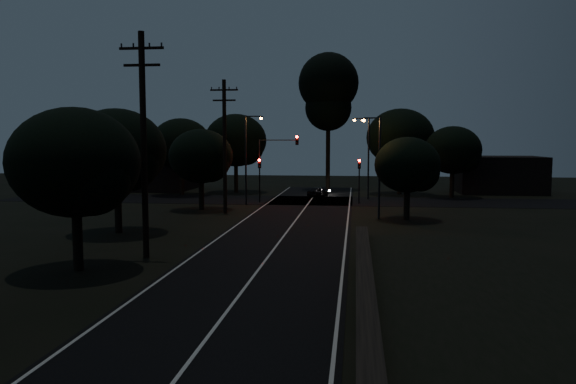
# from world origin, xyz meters

# --- Properties ---
(road_surface) EXTENTS (60.00, 70.00, 0.03)m
(road_surface) POSITION_xyz_m (0.00, 31.12, 0.01)
(road_surface) COLOR black
(road_surface) RESTS_ON ground
(retaining_wall) EXTENTS (6.93, 26.00, 1.60)m
(retaining_wall) POSITION_xyz_m (7.74, 3.00, 0.62)
(retaining_wall) COLOR black
(retaining_wall) RESTS_ON ground
(utility_pole_mid) EXTENTS (2.20, 0.30, 11.00)m
(utility_pole_mid) POSITION_xyz_m (-6.00, 15.00, 5.74)
(utility_pole_mid) COLOR black
(utility_pole_mid) RESTS_ON ground
(utility_pole_far) EXTENTS (2.20, 0.30, 10.50)m
(utility_pole_far) POSITION_xyz_m (-6.00, 32.00, 5.48)
(utility_pole_far) COLOR black
(utility_pole_far) RESTS_ON ground
(tree_left_b) EXTENTS (5.71, 5.71, 7.26)m
(tree_left_b) POSITION_xyz_m (-7.80, 11.88, 4.71)
(tree_left_b) COLOR black
(tree_left_b) RESTS_ON ground
(tree_left_c) EXTENTS (6.15, 6.15, 7.77)m
(tree_left_c) POSITION_xyz_m (-10.28, 21.88, 5.02)
(tree_left_c) COLOR black
(tree_left_c) RESTS_ON ground
(tree_left_d) EXTENTS (5.30, 5.30, 6.73)m
(tree_left_d) POSITION_xyz_m (-8.31, 33.89, 4.36)
(tree_left_d) COLOR black
(tree_left_d) RESTS_ON ground
(tree_far_nw) EXTENTS (6.86, 6.86, 8.69)m
(tree_far_nw) POSITION_xyz_m (-8.76, 49.86, 5.63)
(tree_far_nw) COLOR black
(tree_far_nw) RESTS_ON ground
(tree_far_w) EXTENTS (6.34, 6.34, 8.09)m
(tree_far_w) POSITION_xyz_m (-13.78, 45.87, 5.25)
(tree_far_w) COLOR black
(tree_far_w) RESTS_ON ground
(tree_far_ne) EXTENTS (7.25, 7.25, 9.16)m
(tree_far_ne) POSITION_xyz_m (9.26, 49.85, 5.93)
(tree_far_ne) COLOR black
(tree_far_ne) RESTS_ON ground
(tree_far_e) EXTENTS (5.68, 5.68, 7.21)m
(tree_far_e) POSITION_xyz_m (14.20, 46.89, 4.67)
(tree_far_e) COLOR black
(tree_far_e) RESTS_ON ground
(tree_right_a) EXTENTS (4.75, 4.75, 6.04)m
(tree_right_a) POSITION_xyz_m (8.17, 29.90, 3.91)
(tree_right_a) COLOR black
(tree_right_a) RESTS_ON ground
(tall_pine) EXTENTS (7.02, 7.02, 15.96)m
(tall_pine) POSITION_xyz_m (1.00, 55.00, 11.51)
(tall_pine) COLOR black
(tall_pine) RESTS_ON ground
(building_left) EXTENTS (10.00, 8.00, 4.40)m
(building_left) POSITION_xyz_m (-20.00, 52.00, 2.20)
(building_left) COLOR black
(building_left) RESTS_ON ground
(building_right) EXTENTS (9.00, 7.00, 4.00)m
(building_right) POSITION_xyz_m (20.00, 53.00, 2.00)
(building_right) COLOR black
(building_right) RESTS_ON ground
(signal_left) EXTENTS (0.28, 0.35, 4.10)m
(signal_left) POSITION_xyz_m (-4.60, 39.99, 2.84)
(signal_left) COLOR black
(signal_left) RESTS_ON ground
(signal_right) EXTENTS (0.28, 0.35, 4.10)m
(signal_right) POSITION_xyz_m (4.60, 39.99, 2.84)
(signal_right) COLOR black
(signal_right) RESTS_ON ground
(signal_mast) EXTENTS (3.70, 0.35, 6.25)m
(signal_mast) POSITION_xyz_m (-2.91, 39.99, 4.34)
(signal_mast) COLOR black
(signal_mast) RESTS_ON ground
(streetlight_a) EXTENTS (1.66, 0.26, 8.00)m
(streetlight_a) POSITION_xyz_m (-5.31, 38.00, 4.64)
(streetlight_a) COLOR black
(streetlight_a) RESTS_ON ground
(streetlight_b) EXTENTS (1.66, 0.26, 8.00)m
(streetlight_b) POSITION_xyz_m (5.31, 44.00, 4.64)
(streetlight_b) COLOR black
(streetlight_b) RESTS_ON ground
(streetlight_c) EXTENTS (1.46, 0.26, 7.50)m
(streetlight_c) POSITION_xyz_m (5.83, 30.00, 4.35)
(streetlight_c) COLOR black
(streetlight_c) RESTS_ON ground
(car) EXTENTS (2.32, 3.23, 1.02)m
(car) POSITION_xyz_m (0.45, 46.00, 0.51)
(car) COLOR black
(car) RESTS_ON ground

